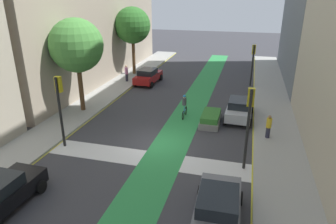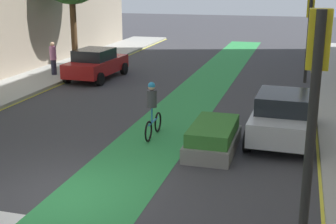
% 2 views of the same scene
% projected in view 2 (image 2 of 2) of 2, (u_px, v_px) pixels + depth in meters
% --- Properties ---
extents(ground_plane, '(120.00, 120.00, 0.00)m').
position_uv_depth(ground_plane, '(62.00, 195.00, 11.13)').
color(ground_plane, '#38383D').
extents(bike_lane_paint, '(2.40, 60.00, 0.01)m').
position_uv_depth(bike_lane_paint, '(97.00, 200.00, 10.89)').
color(bike_lane_paint, '#2D8C47').
rests_on(bike_lane_paint, ground_plane).
extents(traffic_signal_near_right, '(0.35, 0.52, 4.53)m').
position_uv_depth(traffic_signal_near_right, '(314.00, 96.00, 7.48)').
color(traffic_signal_near_right, black).
rests_on(traffic_signal_near_right, ground_plane).
extents(traffic_signal_far_right, '(0.35, 0.52, 4.15)m').
position_uv_depth(traffic_signal_far_right, '(309.00, 23.00, 22.66)').
color(traffic_signal_far_right, black).
rests_on(traffic_signal_far_right, ground_plane).
extents(car_red_left_far, '(2.18, 4.28, 1.57)m').
position_uv_depth(car_red_left_far, '(96.00, 64.00, 24.02)').
color(car_red_left_far, '#A51919').
rests_on(car_red_left_far, ground_plane).
extents(car_silver_right_far, '(2.13, 4.26, 1.57)m').
position_uv_depth(car_silver_right_far, '(283.00, 116.00, 14.79)').
color(car_silver_right_far, '#B2B7BF').
rests_on(car_silver_right_far, ground_plane).
extents(cyclist_in_lane, '(0.32, 1.73, 1.86)m').
position_uv_depth(cyclist_in_lane, '(152.00, 109.00, 14.96)').
color(cyclist_in_lane, black).
rests_on(cyclist_in_lane, ground_plane).
extents(pedestrian_sidewalk_left_a, '(0.34, 0.34, 1.71)m').
position_uv_depth(pedestrian_sidewalk_left_a, '(53.00, 58.00, 24.32)').
color(pedestrian_sidewalk_left_a, '#262638').
rests_on(pedestrian_sidewalk_left_a, sidewalk_left).
extents(median_planter, '(1.36, 2.73, 0.85)m').
position_uv_depth(median_planter, '(213.00, 138.00, 13.92)').
color(median_planter, slate).
rests_on(median_planter, ground_plane).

